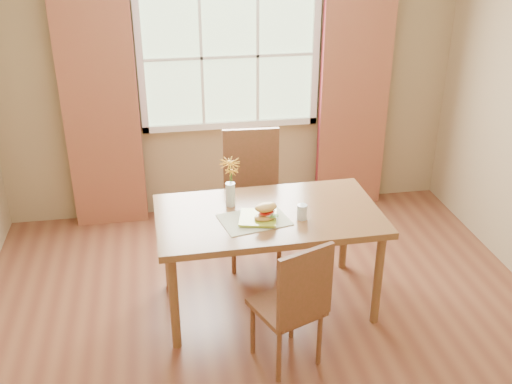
{
  "coord_description": "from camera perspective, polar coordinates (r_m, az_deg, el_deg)",
  "views": [
    {
      "loc": [
        -0.67,
        -3.37,
        2.74
      ],
      "look_at": [
        -0.05,
        0.22,
        0.96
      ],
      "focal_mm": 42.0,
      "sensor_mm": 36.0,
      "label": 1
    }
  ],
  "objects": [
    {
      "name": "croissant_sandwich",
      "position": [
        4.05,
        0.94,
        -1.89
      ],
      "size": [
        0.19,
        0.16,
        0.12
      ],
      "rotation": [
        0.0,
        0.0,
        0.31
      ],
      "color": "gold",
      "rests_on": "plate"
    },
    {
      "name": "water_glass",
      "position": [
        4.11,
        4.41,
        -1.94
      ],
      "size": [
        0.07,
        0.07,
        0.11
      ],
      "color": "silver",
      "rests_on": "dining_table"
    },
    {
      "name": "chair_near",
      "position": [
        3.77,
        3.64,
        -10.33
      ],
      "size": [
        0.5,
        0.5,
        0.93
      ],
      "rotation": [
        0.0,
        0.0,
        0.38
      ],
      "color": "brown",
      "rests_on": "room"
    },
    {
      "name": "placemat",
      "position": [
        4.11,
        -0.18,
        -2.67
      ],
      "size": [
        0.51,
        0.42,
        0.01
      ],
      "primitive_type": "cube",
      "rotation": [
        0.0,
        0.0,
        0.21
      ],
      "color": "beige",
      "rests_on": "dining_table"
    },
    {
      "name": "curtain_right",
      "position": [
        5.7,
        9.33,
        8.94
      ],
      "size": [
        0.65,
        0.08,
        2.2
      ],
      "primitive_type": "cube",
      "color": "maroon",
      "rests_on": "room"
    },
    {
      "name": "plate",
      "position": [
        4.1,
        0.2,
        -2.57
      ],
      "size": [
        0.3,
        0.3,
        0.01
      ],
      "primitive_type": "cube",
      "rotation": [
        0.0,
        0.0,
        -0.23
      ],
      "color": "#A2BC2F",
      "rests_on": "placemat"
    },
    {
      "name": "flower_vase",
      "position": [
        4.22,
        -2.46,
        1.31
      ],
      "size": [
        0.15,
        0.15,
        0.36
      ],
      "color": "silver",
      "rests_on": "dining_table"
    },
    {
      "name": "dining_table",
      "position": [
        4.24,
        1.18,
        -2.94
      ],
      "size": [
        1.59,
        0.92,
        0.77
      ],
      "rotation": [
        0.0,
        0.0,
        0.02
      ],
      "color": "brown",
      "rests_on": "room"
    },
    {
      "name": "room",
      "position": [
        3.71,
        1.31,
        3.96
      ],
      "size": [
        4.24,
        3.84,
        2.74
      ],
      "color": "brown",
      "rests_on": "ground"
    },
    {
      "name": "curtain_left",
      "position": [
        5.43,
        -14.56,
        7.56
      ],
      "size": [
        0.65,
        0.08,
        2.2
      ],
      "primitive_type": "cube",
      "color": "maroon",
      "rests_on": "room"
    },
    {
      "name": "chair_far",
      "position": [
        4.91,
        -0.35,
        0.18
      ],
      "size": [
        0.48,
        0.48,
        1.1
      ],
      "rotation": [
        0.0,
        0.0,
        -0.05
      ],
      "color": "brown",
      "rests_on": "room"
    },
    {
      "name": "window",
      "position": [
        5.43,
        -2.55,
        12.76
      ],
      "size": [
        1.62,
        0.06,
        1.32
      ],
      "color": "#ABCB99",
      "rests_on": "room"
    }
  ]
}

